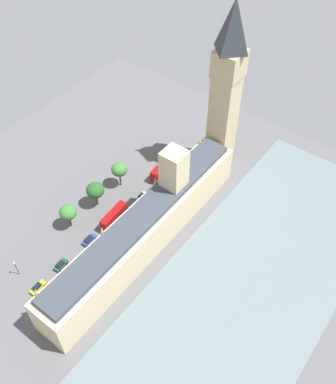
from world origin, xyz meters
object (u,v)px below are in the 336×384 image
at_px(street_lamp_slot_12, 15,266).
at_px(car_yellow_cab_far_end, 38,287).
at_px(plane_tree_slot_11, 68,212).
at_px(car_white_corner, 142,197).
at_px(double_decker_bus_under_trees, 162,169).
at_px(parliament_building, 147,225).
at_px(clock_tower, 226,88).
at_px(double_decker_bus_opposite_hall, 114,217).
at_px(car_dark_green_kerbside, 61,265).
at_px(plane_tree_trailing, 95,190).
at_px(car_blue_near_tower, 89,240).
at_px(pedestrian_leading, 175,179).
at_px(pedestrian_by_river_gate, 160,194).
at_px(plane_tree_slot_10, 119,170).
at_px(pedestrian_midblock, 157,198).

bearing_deg(street_lamp_slot_12, car_yellow_cab_far_end, -179.84).
bearing_deg(plane_tree_slot_11, car_white_corner, -115.05).
bearing_deg(double_decker_bus_under_trees, parliament_building, 115.16).
distance_m(parliament_building, clock_tower, 47.46).
xyz_separation_m(double_decker_bus_opposite_hall, car_dark_green_kerbside, (1.24, 21.31, -1.75)).
bearing_deg(car_white_corner, car_yellow_cab_far_end, -95.98).
bearing_deg(plane_tree_trailing, street_lamp_slot_12, 90.30).
bearing_deg(car_yellow_cab_far_end, plane_tree_trailing, 101.54).
xyz_separation_m(double_decker_bus_opposite_hall, street_lamp_slot_12, (8.96, 30.16, 1.42)).
bearing_deg(car_blue_near_tower, street_lamp_slot_12, -112.69).
relative_size(pedestrian_leading, plane_tree_trailing, 0.18).
distance_m(car_white_corner, double_decker_bus_opposite_hall, 12.84).
xyz_separation_m(car_white_corner, street_lamp_slot_12, (9.57, 42.87, 3.17)).
bearing_deg(clock_tower, parliament_building, 92.72).
relative_size(car_dark_green_kerbside, pedestrian_by_river_gate, 2.67).
distance_m(car_yellow_cab_far_end, plane_tree_slot_10, 44.47).
xyz_separation_m(car_blue_near_tower, pedestrian_by_river_gate, (-5.39, -27.38, -0.13)).
bearing_deg(pedestrian_leading, double_decker_bus_opposite_hall, -70.07).
bearing_deg(car_dark_green_kerbside, car_yellow_cab_far_end, -92.72).
relative_size(double_decker_bus_under_trees, plane_tree_trailing, 1.17).
bearing_deg(street_lamp_slot_12, plane_tree_slot_10, -90.02).
bearing_deg(clock_tower, car_yellow_cab_far_end, 80.85).
xyz_separation_m(car_yellow_cab_far_end, plane_tree_slot_10, (8.03, -43.30, 6.17)).
bearing_deg(pedestrian_leading, car_yellow_cab_far_end, -65.73).
bearing_deg(pedestrian_by_river_gate, double_decker_bus_opposite_hall, -148.90).
distance_m(car_blue_near_tower, pedestrian_leading, 36.21).
xyz_separation_m(parliament_building, pedestrian_by_river_gate, (8.32, -16.40, -6.60)).
bearing_deg(street_lamp_slot_12, plane_tree_slot_11, -88.29).
relative_size(pedestrian_midblock, plane_tree_slot_10, 0.18).
distance_m(clock_tower, double_decker_bus_opposite_hall, 51.76).
distance_m(car_white_corner, car_yellow_cab_far_end, 42.87).
height_order(double_decker_bus_under_trees, car_yellow_cab_far_end, double_decker_bus_under_trees).
bearing_deg(clock_tower, double_decker_bus_opposite_hall, 75.74).
xyz_separation_m(car_white_corner, car_dark_green_kerbside, (1.85, 34.01, 0.00)).
distance_m(pedestrian_leading, street_lamp_slot_12, 57.55).
bearing_deg(car_blue_near_tower, parliament_building, 37.67).
xyz_separation_m(car_yellow_cab_far_end, pedestrian_midblock, (-5.76, -45.16, -0.13)).
bearing_deg(plane_tree_slot_11, pedestrian_leading, -111.96).
bearing_deg(pedestrian_leading, plane_tree_trailing, -90.20).
bearing_deg(clock_tower, car_blue_near_tower, 77.37).
distance_m(pedestrian_by_river_gate, pedestrian_midblock, 2.32).
distance_m(car_yellow_cab_far_end, plane_tree_trailing, 33.80).
bearing_deg(parliament_building, pedestrian_leading, -71.56).
relative_size(clock_tower, car_blue_near_tower, 12.66).
relative_size(car_blue_near_tower, street_lamp_slot_12, 0.81).
distance_m(parliament_building, double_decker_bus_under_trees, 28.34).
relative_size(double_decker_bus_under_trees, double_decker_bus_opposite_hall, 1.00).
bearing_deg(parliament_building, car_yellow_cab_far_end, 66.28).
xyz_separation_m(pedestrian_leading, street_lamp_slot_12, (13.41, 55.87, 3.30)).
bearing_deg(street_lamp_slot_12, pedestrian_by_river_gate, -105.72).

